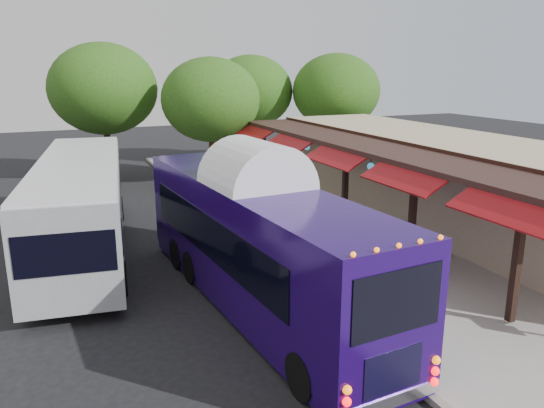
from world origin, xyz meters
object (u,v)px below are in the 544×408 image
city_bus (81,202)px  ped_c (223,185)px  coach_bus (257,237)px  ped_a (339,272)px  ped_d (278,186)px  ped_b (345,269)px

city_bus → ped_c: 7.63m
coach_bus → city_bus: (-3.98, 6.43, -0.14)m
coach_bus → ped_a: 2.44m
city_bus → ped_a: 9.51m
ped_a → ped_d: size_ratio=1.01×
ped_b → ped_c: size_ratio=1.16×
ped_a → ped_d: ped_a is taller
coach_bus → ped_b: (2.05, -1.18, -0.80)m
city_bus → ped_b: bearing=-44.2°
city_bus → ped_b: (6.03, -7.62, -0.66)m
ped_a → ped_b: bearing=-103.9°
ped_d → ped_c: bearing=-21.6°
coach_bus → ped_c: coach_bus is taller
coach_bus → ped_a: coach_bus is taller
ped_b → city_bus: bearing=-46.4°
coach_bus → ped_b: size_ratio=5.78×
ped_a → ped_d: 10.71m
city_bus → ped_a: city_bus is taller
coach_bus → ped_c: bearing=72.3°
city_bus → ped_c: city_bus is taller
coach_bus → ped_b: coach_bus is taller
ped_a → ped_c: (0.43, 11.29, 0.08)m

